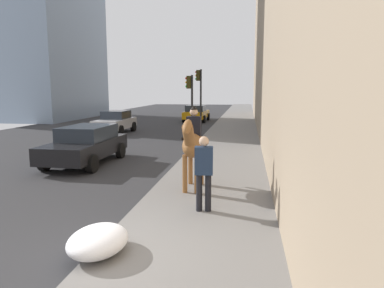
{
  "coord_description": "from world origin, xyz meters",
  "views": [
    {
      "loc": [
        -5.2,
        -2.56,
        2.84
      ],
      "look_at": [
        4.0,
        -1.13,
        1.4
      ],
      "focal_mm": 33.3,
      "sensor_mm": 36.0,
      "label": 1
    }
  ],
  "objects": [
    {
      "name": "car_mid_lane",
      "position": [
        25.85,
        1.88,
        0.75
      ],
      "size": [
        4.34,
        2.05,
        1.44
      ],
      "rotation": [
        0.0,
        0.0,
        -0.03
      ],
      "color": "orange",
      "rests_on": "ground"
    },
    {
      "name": "snow_pile_near",
      "position": [
        0.11,
        -0.15,
        0.34
      ],
      "size": [
        1.25,
        0.96,
        0.43
      ],
      "primitive_type": "ellipsoid",
      "color": "white",
      "rests_on": "sidewalk_slab"
    },
    {
      "name": "mounted_horse_near",
      "position": [
        4.19,
        -1.13,
        1.38
      ],
      "size": [
        2.15,
        0.6,
        2.28
      ],
      "rotation": [
        0.0,
        0.0,
        3.14
      ],
      "color": "brown",
      "rests_on": "sidewalk_slab"
    },
    {
      "name": "traffic_light_near_curb",
      "position": [
        14.55,
        0.6,
        2.43
      ],
      "size": [
        0.2,
        0.44,
        3.61
      ],
      "color": "black",
      "rests_on": "ground"
    },
    {
      "name": "car_far_lane",
      "position": [
        16.79,
        5.9,
        0.74
      ],
      "size": [
        3.84,
        1.92,
        1.44
      ],
      "rotation": [
        0.0,
        0.0,
        3.12
      ],
      "color": "silver",
      "rests_on": "ground"
    },
    {
      "name": "car_near_lane",
      "position": [
        7.45,
        3.51,
        0.76
      ],
      "size": [
        4.36,
        2.04,
        1.44
      ],
      "rotation": [
        0.0,
        0.0,
        3.13
      ],
      "color": "black",
      "rests_on": "ground"
    },
    {
      "name": "pedestrian_greeting",
      "position": [
        2.45,
        -1.64,
        1.1
      ],
      "size": [
        0.29,
        0.42,
        1.7
      ],
      "rotation": [
        0.0,
        0.0,
        0.09
      ],
      "color": "black",
      "rests_on": "sidewalk_slab"
    },
    {
      "name": "sidewalk_slab",
      "position": [
        0.0,
        -1.62,
        0.06
      ],
      "size": [
        120.0,
        3.24,
        0.12
      ],
      "primitive_type": "cube",
      "color": "slate",
      "rests_on": "ground"
    },
    {
      "name": "traffic_light_far_curb",
      "position": [
        18.47,
        0.61,
        2.75
      ],
      "size": [
        0.2,
        0.44,
        4.12
      ],
      "color": "black",
      "rests_on": "ground"
    }
  ]
}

